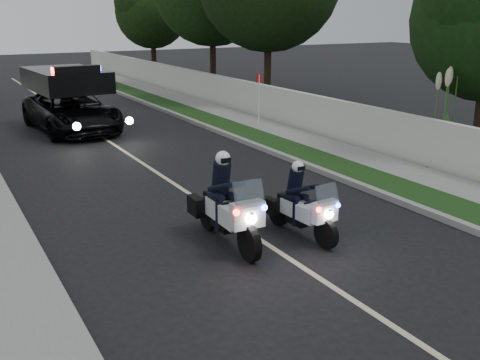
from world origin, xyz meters
name	(u,v)px	position (x,y,z in m)	size (l,w,h in m)	color
ground	(301,266)	(0.00, 0.00, 0.00)	(120.00, 120.00, 0.00)	black
curb_right	(234,137)	(4.10, 10.00, 0.07)	(0.20, 60.00, 0.15)	gray
grass_verge	(251,135)	(4.80, 10.00, 0.08)	(1.20, 60.00, 0.16)	#193814
sidewalk_right	(280,132)	(6.10, 10.00, 0.08)	(1.40, 60.00, 0.16)	gray
property_wall	(302,112)	(7.10, 10.00, 0.75)	(0.22, 60.00, 1.50)	beige
lane_marking	(125,152)	(0.00, 10.00, 0.00)	(0.12, 50.00, 0.01)	#BFB78C
police_moto_left	(227,243)	(-0.67, 1.61, 0.00)	(0.77, 2.20, 1.87)	silver
police_moto_right	(300,235)	(0.84, 1.23, 0.00)	(0.65, 1.86, 1.58)	white
police_suv	(73,131)	(-0.66, 14.42, 0.00)	(2.63, 5.68, 2.76)	black
sign_post	(258,127)	(6.00, 11.41, 0.00)	(0.34, 0.34, 2.20)	#A10B23
pampas_far	(441,168)	(7.60, 3.52, 0.00)	(1.31, 1.31, 3.75)	beige
tree_right_a	(475,155)	(9.73, 4.02, 0.00)	(4.88, 4.88, 8.13)	black
tree_right_c	(267,103)	(9.69, 16.66, 0.00)	(7.03, 7.03, 11.72)	black
tree_right_d	(213,89)	(9.86, 23.12, 0.00)	(6.89, 6.89, 11.49)	#1D3E14
tree_right_e	(155,75)	(9.61, 32.32, 0.00)	(5.26, 5.26, 8.76)	#1A3410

